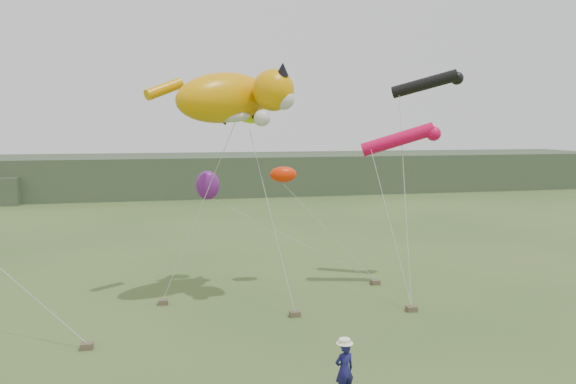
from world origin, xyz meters
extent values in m
plane|color=#385123|center=(0.00, 0.00, 0.00)|extent=(120.00, 120.00, 0.00)
cube|color=#2D3D28|center=(0.00, 45.00, 2.00)|extent=(90.00, 12.00, 4.00)
imported|color=#15144E|center=(-0.05, -1.88, 0.76)|extent=(0.62, 0.48, 1.52)
cube|color=brown|center=(-4.77, 7.07, 0.10)|extent=(0.39, 0.31, 0.20)
cube|color=brown|center=(0.09, 4.57, 0.10)|extent=(0.39, 0.31, 0.20)
cube|color=brown|center=(4.65, 4.18, 0.10)|extent=(0.39, 0.31, 0.20)
cube|color=brown|center=(-7.16, 2.97, 0.10)|extent=(0.39, 0.31, 0.20)
cube|color=brown|center=(4.63, 7.97, 0.10)|extent=(0.39, 0.31, 0.20)
ellipsoid|color=#D88F02|center=(-2.19, 7.09, 8.25)|extent=(4.86, 3.88, 2.35)
sphere|color=#D88F02|center=(-0.39, 6.19, 8.52)|extent=(1.61, 1.61, 1.61)
cone|color=black|center=(-0.12, 5.74, 9.28)|extent=(0.50, 0.61, 0.61)
cone|color=black|center=(0.05, 6.64, 9.28)|extent=(0.50, 0.58, 0.57)
sphere|color=beige|center=(-0.03, 5.92, 8.16)|extent=(0.81, 0.81, 0.81)
ellipsoid|color=beige|center=(-2.01, 6.82, 7.53)|extent=(1.58, 0.79, 0.49)
sphere|color=beige|center=(-0.93, 5.65, 7.44)|extent=(0.63, 0.63, 0.63)
sphere|color=beige|center=(-0.75, 6.91, 7.44)|extent=(0.63, 0.63, 0.63)
cylinder|color=#D88F02|center=(-4.52, 7.80, 8.61)|extent=(1.67, 1.22, 0.97)
ellipsoid|color=#E8F603|center=(-1.04, 8.25, 7.69)|extent=(1.74, 0.70, 1.13)
cone|color=black|center=(-2.41, 8.59, 7.69)|extent=(0.81, 1.04, 1.03)
cone|color=black|center=(-0.92, 8.25, 8.32)|extent=(0.57, 0.57, 0.46)
cone|color=black|center=(-0.69, 7.68, 7.57)|extent=(0.61, 0.64, 0.46)
cone|color=black|center=(-0.69, 8.82, 7.57)|extent=(0.61, 0.64, 0.46)
cylinder|color=black|center=(6.83, 8.11, 9.00)|extent=(2.81, 1.96, 1.25)
sphere|color=black|center=(8.14, 7.64, 9.23)|extent=(0.58, 0.58, 0.58)
cylinder|color=#CF073E|center=(5.27, 7.32, 6.56)|extent=(3.20, 1.50, 1.49)
sphere|color=#CF073E|center=(6.69, 6.82, 6.81)|extent=(0.63, 0.63, 0.63)
ellipsoid|color=red|center=(0.53, 8.75, 5.02)|extent=(1.20, 0.70, 0.70)
ellipsoid|color=#631771|center=(-2.70, 9.97, 4.48)|extent=(1.07, 0.71, 1.31)
camera|label=1|loc=(-4.51, -15.36, 7.18)|focal=35.00mm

